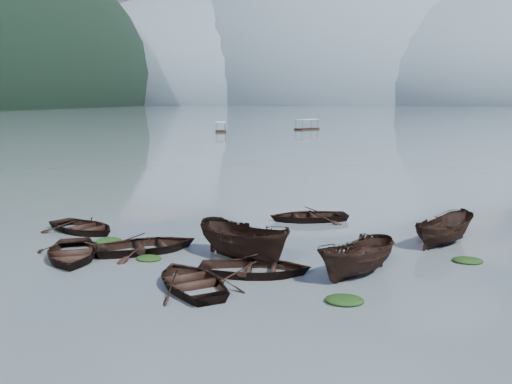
% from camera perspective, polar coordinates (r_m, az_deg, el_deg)
% --- Properties ---
extents(ground_plane, '(2400.00, 2400.00, 0.00)m').
position_cam_1_polar(ground_plane, '(19.04, -6.88, -11.71)').
color(ground_plane, '#4E5A61').
extents(haze_mtn_a, '(520.00, 520.00, 280.00)m').
position_cam_1_polar(haze_mtn_a, '(954.61, -5.49, 8.78)').
color(haze_mtn_a, '#475666').
rests_on(haze_mtn_a, ground).
extents(haze_mtn_b, '(520.00, 520.00, 340.00)m').
position_cam_1_polar(haze_mtn_b, '(919.28, 6.72, 8.74)').
color(haze_mtn_b, '#475666').
rests_on(haze_mtn_b, ground).
extents(haze_mtn_c, '(520.00, 520.00, 260.00)m').
position_cam_1_polar(haze_mtn_c, '(926.76, 19.28, 8.30)').
color(haze_mtn_c, '#475666').
rests_on(haze_mtn_c, ground).
extents(rowboat_0, '(4.90, 5.51, 0.94)m').
position_cam_1_polar(rowboat_0, '(25.96, -17.92, -6.38)').
color(rowboat_0, black).
rests_on(rowboat_0, ground).
extents(rowboat_1, '(5.68, 5.35, 0.96)m').
position_cam_1_polar(rowboat_1, '(26.33, -10.89, -5.87)').
color(rowboat_1, black).
rests_on(rowboat_1, ground).
extents(rowboat_2, '(5.23, 4.40, 1.95)m').
position_cam_1_polar(rowboat_2, '(24.49, -1.18, -6.85)').
color(rowboat_2, black).
rests_on(rowboat_2, ground).
extents(rowboat_3, '(5.13, 5.37, 0.91)m').
position_cam_1_polar(rowboat_3, '(21.25, -6.48, -9.45)').
color(rowboat_3, black).
rests_on(rowboat_3, ground).
extents(rowboat_4, '(4.71, 3.60, 0.91)m').
position_cam_1_polar(rowboat_4, '(22.57, -0.08, -8.26)').
color(rowboat_4, black).
rests_on(rowboat_4, ground).
extents(rowboat_5, '(3.78, 4.53, 1.68)m').
position_cam_1_polar(rowboat_5, '(22.72, 10.04, -8.29)').
color(rowboat_5, black).
rests_on(rowboat_5, ground).
extents(rowboat_6, '(5.37, 4.82, 0.92)m').
position_cam_1_polar(rowboat_6, '(30.94, -16.88, -3.84)').
color(rowboat_6, black).
rests_on(rowboat_6, ground).
extents(rowboat_7, '(5.19, 4.38, 0.92)m').
position_cam_1_polar(rowboat_7, '(32.52, 5.24, -2.85)').
color(rowboat_7, black).
rests_on(rowboat_7, ground).
extents(rowboat_8, '(3.83, 4.40, 1.65)m').
position_cam_1_polar(rowboat_8, '(28.57, 18.22, -4.98)').
color(rowboat_8, black).
rests_on(rowboat_8, ground).
extents(weed_clump_0, '(1.12, 0.91, 0.24)m').
position_cam_1_polar(weed_clump_0, '(25.01, -10.66, -6.67)').
color(weed_clump_0, black).
rests_on(weed_clump_0, ground).
extents(weed_clump_1, '(1.10, 0.88, 0.24)m').
position_cam_1_polar(weed_clump_1, '(28.27, -14.78, -4.97)').
color(weed_clump_1, black).
rests_on(weed_clump_1, ground).
extents(weed_clump_2, '(1.34, 1.07, 0.29)m').
position_cam_1_polar(weed_clump_2, '(19.85, 8.81, -10.86)').
color(weed_clump_2, black).
rests_on(weed_clump_2, ground).
extents(weed_clump_3, '(0.91, 0.77, 0.20)m').
position_cam_1_polar(weed_clump_3, '(29.38, 1.93, -4.12)').
color(weed_clump_3, black).
rests_on(weed_clump_3, ground).
extents(weed_clump_4, '(1.28, 1.02, 0.27)m').
position_cam_1_polar(weed_clump_4, '(25.84, 20.40, -6.58)').
color(weed_clump_4, black).
rests_on(weed_clump_4, ground).
extents(weed_clump_5, '(1.17, 0.94, 0.25)m').
position_cam_1_polar(weed_clump_5, '(28.59, -14.39, -4.79)').
color(weed_clump_5, black).
rests_on(weed_clump_5, ground).
extents(weed_clump_6, '(0.98, 0.82, 0.21)m').
position_cam_1_polar(weed_clump_6, '(27.75, -1.23, -4.92)').
color(weed_clump_6, black).
rests_on(weed_clump_6, ground).
extents(weed_clump_7, '(1.18, 0.95, 0.26)m').
position_cam_1_polar(weed_clump_7, '(27.88, 12.56, -5.08)').
color(weed_clump_7, black).
rests_on(weed_clump_7, ground).
extents(pontoon_left, '(3.57, 5.84, 2.09)m').
position_cam_1_polar(pontoon_left, '(120.50, -3.54, 5.98)').
color(pontoon_left, black).
rests_on(pontoon_left, ground).
extents(pontoon_centre, '(5.54, 6.31, 2.30)m').
position_cam_1_polar(pontoon_centre, '(130.95, 5.10, 6.22)').
color(pontoon_centre, black).
rests_on(pontoon_centre, ground).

